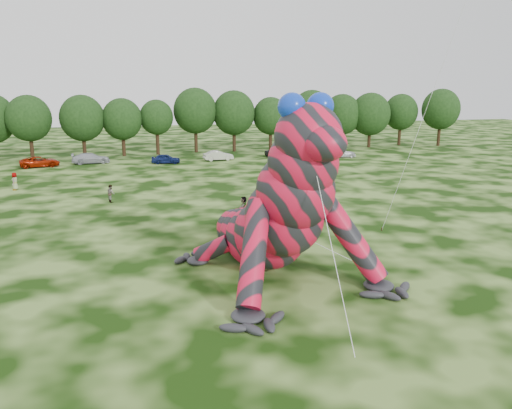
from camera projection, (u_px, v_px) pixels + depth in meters
The scene contains 24 objects.
ground at pixel (211, 296), 25.97m from camera, with size 240.00×240.00×0.00m, color #16330A.
inflatable_gecko at pixel (258, 181), 29.51m from camera, with size 17.51×20.80×10.40m, color red, non-canonical shape.
tree_6 at pixel (30, 127), 73.94m from camera, with size 6.52×5.86×9.49m, color black, non-canonical shape.
tree_7 at pixel (83, 126), 75.89m from camera, with size 6.68×6.01×9.48m, color black, non-canonical shape.
tree_8 at pixel (123, 127), 77.56m from camera, with size 6.14×5.53×8.94m, color black, non-canonical shape.
tree_9 at pixel (157, 127), 79.23m from camera, with size 5.27×4.74×8.68m, color black, non-canonical shape.
tree_10 at pixel (195, 120), 81.73m from camera, with size 7.09×6.38×10.50m, color black, non-canonical shape.
tree_11 at pixel (234, 121), 82.99m from camera, with size 7.01×6.31×10.07m, color black, non-canonical shape.
tree_12 at pixel (271, 124), 84.22m from camera, with size 5.99×5.39×8.97m, color black, non-canonical shape.
tree_13 at pixel (312, 120), 85.25m from camera, with size 6.83×6.15×10.13m, color black, non-canonical shape.
tree_14 at pixel (342, 121), 88.39m from camera, with size 6.82×6.14×9.40m, color black, non-canonical shape.
tree_15 at pixel (370, 120), 88.70m from camera, with size 7.17×6.45×9.63m, color black, non-canonical shape.
tree_16 at pixel (400, 120), 91.95m from camera, with size 6.26×5.63×9.37m, color black, non-canonical shape.
tree_17 at pixel (440, 117), 90.89m from camera, with size 6.98×6.28×10.30m, color black, non-canonical shape.
car_2 at pixel (40, 162), 67.50m from camera, with size 2.36×5.13×1.43m, color #9A1B04.
car_3 at pixel (91, 158), 70.54m from camera, with size 2.10×5.17×1.50m, color #A9ACB3.
car_4 at pixel (166, 159), 70.54m from camera, with size 1.62×4.03×1.37m, color #101C50.
car_5 at pixel (218, 156), 73.50m from camera, with size 1.52×4.36×1.44m, color beige.
car_6 at pixel (280, 152), 77.59m from camera, with size 2.17×4.70×1.31m, color #2A2A2D.
car_7 at pixel (341, 153), 76.72m from camera, with size 1.91×4.70×1.36m, color white.
spectator_2 at pixel (301, 173), 57.70m from camera, with size 1.20×0.69×1.86m, color gray.
spectator_4 at pixel (15, 181), 52.41m from camera, with size 0.91×0.59×1.85m, color gray.
spectator_1 at pixel (111, 193), 46.91m from camera, with size 0.81×0.63×1.67m, color gray.
spectator_5 at pixel (244, 207), 41.50m from camera, with size 1.63×0.52×1.76m, color gray.
Camera 1 is at (-3.85, -23.97, 10.62)m, focal length 35.00 mm.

